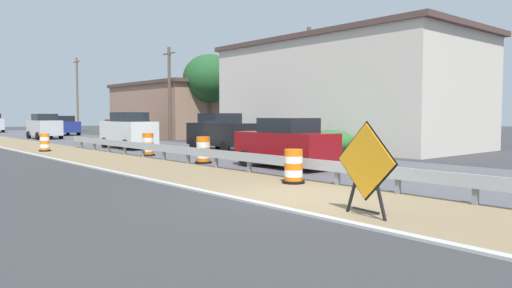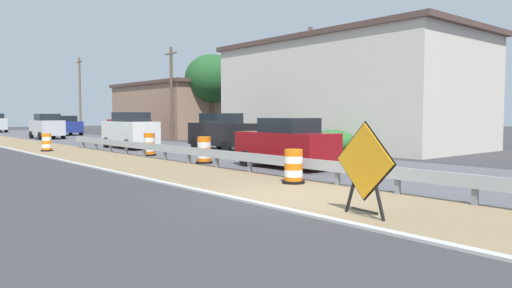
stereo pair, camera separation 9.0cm
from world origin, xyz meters
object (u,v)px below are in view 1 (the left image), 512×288
(car_mid_far_lane, at_px, (127,127))
(utility_pole_mid, at_px, (169,92))
(utility_pole_far, at_px, (77,94))
(traffic_barrel_mid, at_px, (148,145))
(car_lead_far_lane, at_px, (128,130))
(car_distant_b, at_px, (44,126))
(car_distant_a, at_px, (64,125))
(car_trailing_near_lane, at_px, (221,132))
(traffic_barrel_nearest, at_px, (293,168))
(car_lead_near_lane, at_px, (286,143))
(warning_sign_diamond, at_px, (366,165))
(utility_pole_near, at_px, (309,87))
(traffic_barrel_far, at_px, (45,143))
(traffic_barrel_close, at_px, (203,151))

(car_mid_far_lane, xyz_separation_m, utility_pole_mid, (3.27, -0.98, 2.78))
(car_mid_far_lane, bearing_deg, utility_pole_far, 168.26)
(traffic_barrel_mid, relative_size, utility_pole_far, 0.13)
(car_lead_far_lane, relative_size, car_distant_b, 1.16)
(car_distant_a, height_order, utility_pole_mid, utility_pole_mid)
(car_trailing_near_lane, bearing_deg, car_lead_far_lane, -147.36)
(traffic_barrel_nearest, distance_m, car_lead_near_lane, 4.18)
(warning_sign_diamond, bearing_deg, car_distant_b, -89.56)
(traffic_barrel_nearest, relative_size, car_lead_near_lane, 0.24)
(traffic_barrel_nearest, height_order, utility_pole_near, utility_pole_near)
(traffic_barrel_nearest, xyz_separation_m, car_distant_a, (6.27, 38.92, 0.52))
(utility_pole_near, bearing_deg, utility_pole_mid, 91.11)
(traffic_barrel_nearest, bearing_deg, utility_pole_mid, 67.92)
(car_trailing_near_lane, distance_m, car_distant_b, 20.85)
(car_lead_near_lane, distance_m, car_lead_far_lane, 13.89)
(traffic_barrel_nearest, height_order, car_lead_far_lane, car_lead_far_lane)
(car_trailing_near_lane, height_order, utility_pole_mid, utility_pole_mid)
(utility_pole_near, bearing_deg, car_lead_near_lane, -142.37)
(utility_pole_mid, distance_m, utility_pole_far, 23.88)
(traffic_barrel_far, xyz_separation_m, car_distant_b, (4.32, 14.54, 0.61))
(car_lead_far_lane, relative_size, car_mid_far_lane, 1.09)
(warning_sign_diamond, height_order, traffic_barrel_mid, warning_sign_diamond)
(car_distant_a, bearing_deg, utility_pole_near, 5.34)
(car_lead_far_lane, bearing_deg, utility_pole_far, -13.87)
(traffic_barrel_mid, xyz_separation_m, utility_pole_mid, (8.37, 12.18, 3.38))
(warning_sign_diamond, bearing_deg, utility_pole_near, -125.37)
(car_distant_a, xyz_separation_m, utility_pole_far, (4.62, 8.69, 3.64))
(traffic_barrel_close, bearing_deg, utility_pole_far, 76.78)
(car_lead_near_lane, height_order, utility_pole_near, utility_pole_near)
(traffic_barrel_mid, relative_size, car_lead_near_lane, 0.27)
(traffic_barrel_nearest, xyz_separation_m, traffic_barrel_far, (-1.79, 17.97, -0.01))
(car_lead_far_lane, bearing_deg, traffic_barrel_far, 79.32)
(utility_pole_near, bearing_deg, car_distant_b, 107.27)
(traffic_barrel_mid, xyz_separation_m, car_mid_far_lane, (5.10, 13.16, 0.60))
(car_lead_far_lane, distance_m, utility_pole_far, 31.82)
(traffic_barrel_far, xyz_separation_m, car_distant_a, (8.07, 20.95, 0.53))
(warning_sign_diamond, bearing_deg, traffic_barrel_far, -83.29)
(utility_pole_near, bearing_deg, car_lead_far_lane, 130.54)
(car_trailing_near_lane, bearing_deg, warning_sign_diamond, -27.88)
(warning_sign_diamond, bearing_deg, utility_pole_mid, -105.14)
(car_lead_near_lane, bearing_deg, car_distant_b, 0.92)
(utility_pole_mid, bearing_deg, car_distant_a, 102.54)
(utility_pole_far, bearing_deg, traffic_barrel_far, -113.17)
(utility_pole_near, height_order, utility_pole_far, utility_pole_far)
(utility_pole_mid, height_order, utility_pole_far, utility_pole_far)
(traffic_barrel_far, height_order, car_lead_far_lane, car_lead_far_lane)
(car_lead_near_lane, distance_m, utility_pole_mid, 21.96)
(traffic_barrel_nearest, relative_size, car_lead_far_lane, 0.22)
(utility_pole_near, bearing_deg, utility_pole_far, 88.59)
(car_mid_far_lane, relative_size, utility_pole_near, 0.61)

